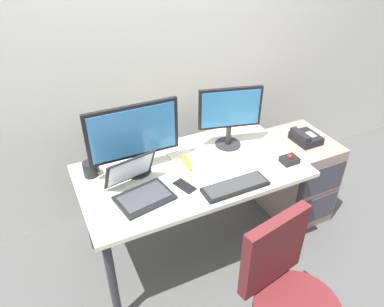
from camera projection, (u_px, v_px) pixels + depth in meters
ground_plane at (192, 248)px, 2.75m from camera, size 8.00×8.00×0.00m
back_wall at (146, 34)px, 2.52m from camera, size 6.00×0.10×2.80m
desk at (192, 179)px, 2.38m from camera, size 1.43×0.77×0.73m
file_cabinet at (296, 176)px, 2.92m from camera, size 0.42×0.53×0.68m
desk_phone at (305, 138)px, 2.69m from camera, size 0.17×0.20×0.09m
office_chair at (286, 306)px, 1.89m from camera, size 0.52×0.52×0.92m
monitor_main at (134, 135)px, 2.17m from camera, size 0.57×0.18×0.46m
monitor_side at (230, 113)px, 2.43m from camera, size 0.42×0.18×0.43m
keyboard at (235, 186)px, 2.17m from camera, size 0.41×0.14×0.03m
laptop at (139, 187)px, 2.10m from camera, size 0.36×0.37×0.22m
trackball_mouse at (289, 160)px, 2.39m from camera, size 0.11×0.09×0.07m
coffee_mug at (90, 169)px, 2.25m from camera, size 0.10×0.09×0.10m
paper_notepad at (174, 150)px, 2.51m from camera, size 0.16×0.22×0.01m
cell_phone at (185, 186)px, 2.19m from camera, size 0.11×0.16×0.01m
banana at (186, 161)px, 2.38m from camera, size 0.07×0.19×0.04m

